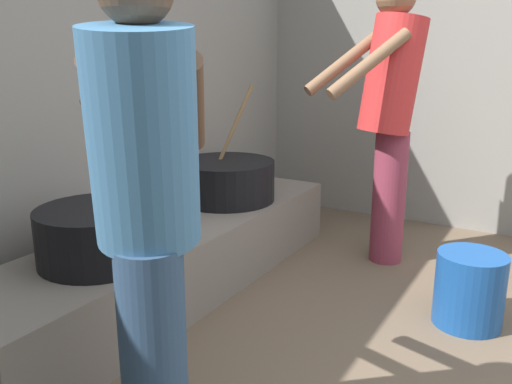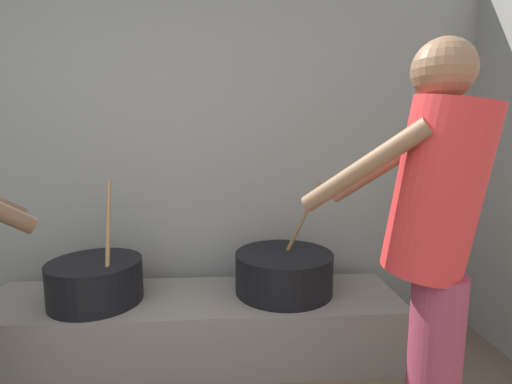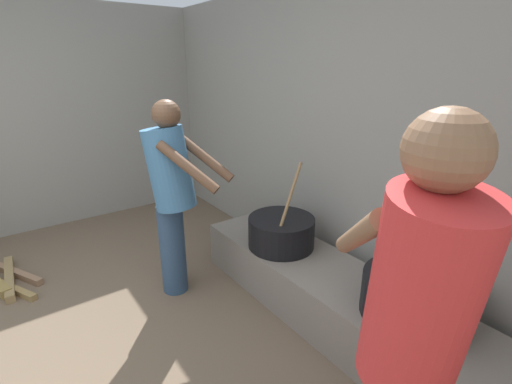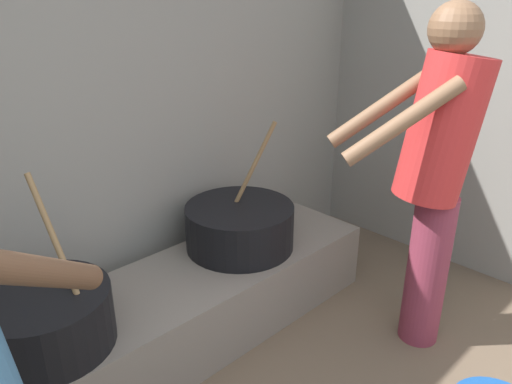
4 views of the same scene
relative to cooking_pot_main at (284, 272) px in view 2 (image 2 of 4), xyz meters
name	(u,v)px [view 2 (image 2 of 4)]	position (x,y,z in m)	size (l,w,h in m)	color
block_enclosure_rear	(118,156)	(-1.11, 0.48, 0.69)	(5.32, 0.20, 2.39)	gray
hearth_ledge	(194,326)	(-0.56, -0.04, -0.31)	(2.47, 0.60, 0.38)	slate
cooking_pot_main	(284,272)	(0.00, 0.00, 0.00)	(0.60, 0.60, 0.70)	black
cooking_pot_secondary	(95,281)	(-1.11, -0.07, 0.00)	(0.52, 0.52, 0.69)	black
cook_in_red_shirt	(434,234)	(0.45, -0.86, 0.46)	(0.73, 0.68, 1.67)	#8C3347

